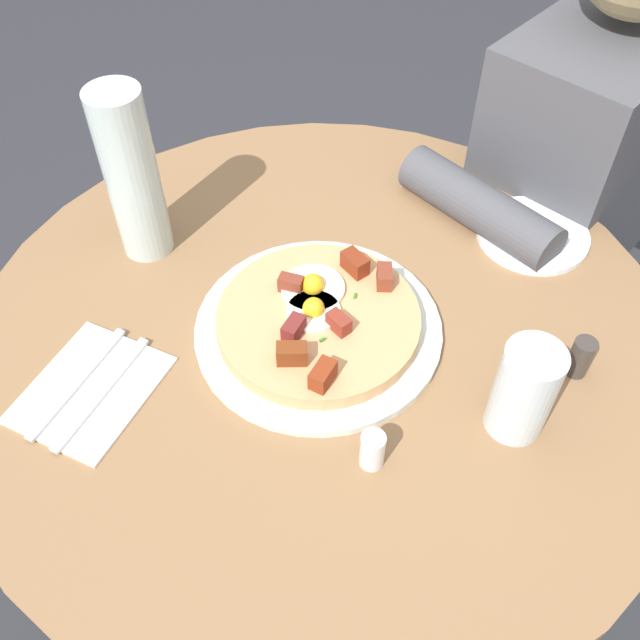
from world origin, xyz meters
The scene contains 13 objects.
ground_plane centered at (0.00, 0.00, 0.00)m, with size 6.00×6.00×0.00m, color #2D2D33.
dining_table centered at (0.00, 0.00, 0.55)m, with size 0.93×0.93×0.72m.
person_seated centered at (-0.58, 0.05, 0.51)m, with size 0.52×0.30×1.14m.
pizza_plate centered at (0.01, 0.00, 0.73)m, with size 0.32×0.32×0.01m, color silver.
breakfast_pizza centered at (0.01, 0.00, 0.75)m, with size 0.26×0.26×0.05m.
bread_plate centered at (-0.34, 0.11, 0.73)m, with size 0.16×0.16×0.01m, color white.
napkin centered at (0.26, -0.14, 0.72)m, with size 0.17×0.14×0.00m, color white.
fork centered at (0.27, -0.16, 0.73)m, with size 0.18×0.01×0.01m, color silver.
knife centered at (0.26, -0.12, 0.73)m, with size 0.18×0.01×0.01m, color silver.
water_glass centered at (-0.05, 0.26, 0.78)m, with size 0.07×0.07×0.13m, color silver.
water_bottle centered at (0.05, -0.29, 0.85)m, with size 0.07×0.07×0.25m, color silver.
salt_shaker centered at (0.11, 0.17, 0.75)m, with size 0.03×0.03×0.05m, color white.
pepper_shaker centered at (-0.16, 0.28, 0.75)m, with size 0.03×0.03×0.06m, color #3F3833.
Camera 1 is at (0.44, 0.40, 1.43)m, focal length 39.53 mm.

